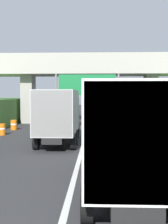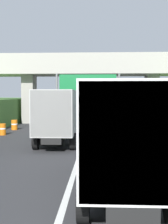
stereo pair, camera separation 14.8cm
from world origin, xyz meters
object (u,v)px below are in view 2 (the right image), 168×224
at_px(overhead_highway_sign, 88,88).
at_px(construction_barrel_4, 14,125).
at_px(truck_green, 59,114).
at_px(truck_white, 123,103).
at_px(car_blue, 165,132).
at_px(car_yellow, 104,111).
at_px(truck_black, 121,133).
at_px(construction_barrel_3, 2,129).

relative_size(overhead_highway_sign, construction_barrel_4, 6.53).
relative_size(overhead_highway_sign, truck_green, 0.81).
distance_m(truck_white, car_blue, 27.67).
height_order(car_yellow, construction_barrel_4, car_yellow).
xyz_separation_m(truck_white, truck_black, (-3.12, -36.56, 0.00)).
distance_m(truck_green, car_blue, 6.75).
distance_m(car_blue, car_yellow, 26.96).
xyz_separation_m(truck_green, truck_white, (6.35, 26.92, 0.00)).
bearing_deg(truck_green, overhead_highway_sign, 79.02).
bearing_deg(overhead_highway_sign, truck_white, 75.76).
distance_m(truck_green, car_yellow, 26.30).
bearing_deg(car_blue, car_yellow, 96.80).
height_order(truck_green, truck_white, same).
height_order(construction_barrel_3, construction_barrel_4, same).
bearing_deg(construction_barrel_3, car_blue, -21.34).
bearing_deg(car_yellow, construction_barrel_4, -114.73).
xyz_separation_m(overhead_highway_sign, truck_black, (1.68, -17.64, -1.84)).
xyz_separation_m(car_blue, car_yellow, (-3.19, 26.77, 0.00)).
height_order(overhead_highway_sign, truck_green, overhead_highway_sign).
bearing_deg(truck_black, construction_barrel_4, 116.07).
height_order(truck_black, car_blue, truck_black).
relative_size(truck_white, construction_barrel_4, 8.11).
bearing_deg(truck_white, truck_green, -103.28).
relative_size(truck_black, car_blue, 1.78).
bearing_deg(construction_barrel_4, car_blue, -34.84).
relative_size(truck_green, construction_barrel_3, 8.11).
distance_m(overhead_highway_sign, truck_white, 19.60).
bearing_deg(construction_barrel_4, truck_white, 59.46).
distance_m(overhead_highway_sign, construction_barrel_4, 7.48).
xyz_separation_m(overhead_highway_sign, truck_green, (-1.55, -8.01, -1.84)).
relative_size(car_blue, construction_barrel_4, 4.56).
height_order(overhead_highway_sign, truck_black, overhead_highway_sign).
bearing_deg(car_blue, construction_barrel_4, 145.16).
height_order(car_blue, construction_barrel_4, car_blue).
relative_size(overhead_highway_sign, car_blue, 1.43).
xyz_separation_m(overhead_highway_sign, car_yellow, (1.88, 18.04, -2.92)).
bearing_deg(construction_barrel_3, truck_black, -58.43).
height_order(truck_white, construction_barrel_4, truck_white).
bearing_deg(construction_barrel_3, car_yellow, 69.10).
distance_m(car_yellow, construction_barrel_3, 23.78).
bearing_deg(truck_black, truck_green, 108.55).
relative_size(car_yellow, construction_barrel_4, 4.56).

